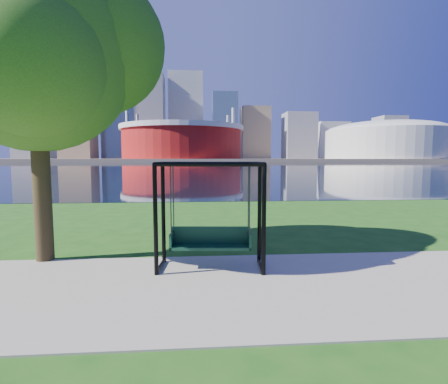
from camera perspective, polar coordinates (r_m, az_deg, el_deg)
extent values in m
plane|color=#1E5114|center=(6.98, -1.03, -13.99)|extent=(900.00, 900.00, 0.00)
cube|color=#9E937F|center=(6.51, -0.75, -15.34)|extent=(120.00, 4.00, 0.03)
cube|color=black|center=(108.60, -4.30, 4.29)|extent=(900.00, 180.00, 0.02)
cube|color=#937F60|center=(312.57, -4.44, 5.27)|extent=(900.00, 228.00, 2.00)
cylinder|color=maroon|center=(242.00, -6.83, 8.02)|extent=(80.00, 80.00, 22.00)
cylinder|color=silver|center=(242.60, -6.86, 10.26)|extent=(83.00, 83.00, 3.00)
cylinder|color=silver|center=(262.08, 0.62, 8.96)|extent=(2.00, 2.00, 32.00)
cylinder|color=silver|center=(264.48, -13.90, 8.77)|extent=(2.00, 2.00, 32.00)
cylinder|color=silver|center=(227.13, -15.48, 9.29)|extent=(2.00, 2.00, 32.00)
cylinder|color=silver|center=(224.33, 1.50, 9.54)|extent=(2.00, 2.00, 32.00)
cylinder|color=beige|center=(277.09, 24.96, 7.02)|extent=(84.00, 84.00, 20.00)
ellipsoid|color=beige|center=(277.55, 25.04, 8.88)|extent=(84.00, 84.00, 15.12)
cube|color=gray|center=(347.34, -28.64, 9.93)|extent=(28.00, 28.00, 62.00)
cube|color=#998466|center=(325.29, -22.88, 12.82)|extent=(26.00, 26.00, 88.00)
cube|color=slate|center=(342.06, -16.64, 13.23)|extent=(30.00, 24.00, 95.00)
cube|color=gray|center=(316.10, -11.92, 11.90)|extent=(24.00, 24.00, 72.00)
cube|color=silver|center=(344.00, -6.20, 12.12)|extent=(32.00, 28.00, 80.00)
cube|color=slate|center=(318.88, 0.10, 10.69)|extent=(22.00, 22.00, 58.00)
cube|color=#998466|center=(337.00, 5.05, 9.54)|extent=(26.00, 26.00, 48.00)
cube|color=gray|center=(336.06, 12.16, 8.94)|extent=(28.00, 24.00, 42.00)
cube|color=silver|center=(372.50, 17.00, 8.01)|extent=(30.00, 26.00, 36.00)
cube|color=gray|center=(376.04, 25.32, 8.01)|extent=(24.00, 24.00, 40.00)
cube|color=#998466|center=(409.53, 29.14, 7.03)|extent=(26.00, 26.00, 32.00)
sphere|color=#998466|center=(334.99, -23.20, 20.89)|extent=(10.00, 10.00, 10.00)
cylinder|color=black|center=(6.98, -11.12, -4.68)|extent=(0.09, 0.09, 2.22)
cylinder|color=black|center=(6.89, 6.52, -4.75)|extent=(0.09, 0.09, 2.22)
cylinder|color=black|center=(7.82, -9.88, -3.56)|extent=(0.09, 0.09, 2.22)
cylinder|color=black|center=(7.74, 5.82, -3.61)|extent=(0.09, 0.09, 2.22)
cylinder|color=black|center=(6.74, -2.40, 4.54)|extent=(2.12, 0.26, 0.09)
cylinder|color=black|center=(7.61, -2.10, 4.66)|extent=(2.12, 0.26, 0.09)
cylinder|color=black|center=(7.30, -10.62, 4.53)|extent=(0.16, 0.87, 0.09)
cylinder|color=black|center=(7.64, -10.32, -11.74)|extent=(0.14, 0.87, 0.07)
cylinder|color=black|center=(7.21, 6.24, 4.58)|extent=(0.16, 0.87, 0.09)
cylinder|color=black|center=(7.55, 6.07, -11.88)|extent=(0.14, 0.87, 0.07)
cube|color=black|center=(7.41, -2.19, -8.94)|extent=(1.72, 0.57, 0.06)
cube|color=black|center=(7.54, -2.14, -7.03)|extent=(1.69, 0.19, 0.37)
cube|color=black|center=(7.46, -8.52, -7.84)|extent=(0.08, 0.44, 0.33)
cube|color=black|center=(7.39, 4.19, -7.92)|extent=(0.08, 0.44, 0.33)
cylinder|color=#2E2E32|center=(7.13, -8.68, -1.49)|extent=(0.02, 0.02, 1.40)
cylinder|color=#2E2E32|center=(7.06, 4.19, -1.51)|extent=(0.02, 0.02, 1.40)
cylinder|color=#2E2E32|center=(7.48, -8.26, -1.15)|extent=(0.02, 0.02, 1.40)
cylinder|color=#2E2E32|center=(7.41, 4.00, -1.17)|extent=(0.02, 0.02, 1.40)
cylinder|color=#2E2414|center=(8.79, -27.66, 2.35)|extent=(0.39, 0.39, 3.88)
sphere|color=#315719|center=(9.07, -28.46, 19.29)|extent=(4.24, 4.24, 4.24)
sphere|color=#315719|center=(9.28, -20.16, 21.53)|extent=(3.18, 3.18, 3.18)
sphere|color=#315719|center=(7.96, -28.83, 18.04)|extent=(2.83, 2.83, 2.83)
sphere|color=#315719|center=(10.40, -28.98, 21.42)|extent=(3.00, 3.00, 3.00)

